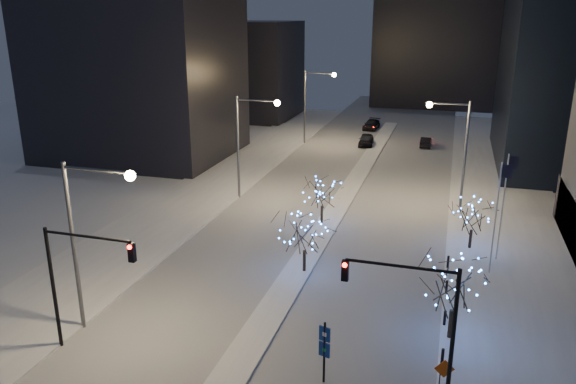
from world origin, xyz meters
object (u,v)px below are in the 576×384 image
at_px(holiday_tree_plaza_far, 473,215).
at_px(wayfinding_sign, 324,346).
at_px(construction_sign, 444,372).
at_px(car_far, 371,125).
at_px(traffic_signal_west, 76,271).
at_px(traffic_signal_east, 419,310).
at_px(holiday_tree_median_far, 322,192).
at_px(holiday_tree_plaza_near, 454,286).
at_px(street_lamp_w_mid, 248,134).
at_px(car_mid, 426,142).
at_px(street_lamp_w_far, 312,97).
at_px(street_lamp_east, 456,140).
at_px(street_lamp_w_near, 87,225).
at_px(holiday_tree_median_near, 305,232).
at_px(car_near, 366,140).

bearing_deg(holiday_tree_plaza_far, wayfinding_sign, -110.41).
bearing_deg(construction_sign, car_far, 90.15).
xyz_separation_m(traffic_signal_west, traffic_signal_east, (17.38, 1.00, 0.00)).
xyz_separation_m(car_far, holiday_tree_median_far, (1.97, -42.19, 2.17)).
xyz_separation_m(car_far, holiday_tree_plaza_near, (12.97, -57.67, 2.59)).
xyz_separation_m(street_lamp_w_mid, car_mid, (15.34, 27.71, -5.85)).
bearing_deg(street_lamp_w_far, traffic_signal_east, -70.68).
relative_size(street_lamp_east, holiday_tree_median_far, 2.29).
distance_m(traffic_signal_west, wayfinding_sign, 13.36).
relative_size(traffic_signal_east, car_far, 1.40).
xyz_separation_m(traffic_signal_east, holiday_tree_plaza_near, (1.56, 5.74, -1.45)).
relative_size(street_lamp_w_near, holiday_tree_plaza_near, 2.03).
distance_m(car_far, wayfinding_sign, 63.81).
bearing_deg(holiday_tree_median_near, street_lamp_east, 61.14).
xyz_separation_m(street_lamp_w_far, traffic_signal_west, (0.50, -52.00, -1.74)).
relative_size(street_lamp_w_mid, holiday_tree_plaza_far, 2.28).
distance_m(traffic_signal_west, holiday_tree_plaza_near, 20.15).
distance_m(street_lamp_w_near, wayfinding_sign, 14.29).
xyz_separation_m(street_lamp_w_mid, construction_sign, (19.24, -25.06, -5.37)).
bearing_deg(street_lamp_w_mid, construction_sign, -52.49).
height_order(street_lamp_w_far, car_near, street_lamp_w_far).
distance_m(street_lamp_east, holiday_tree_plaza_far, 10.58).
distance_m(street_lamp_east, holiday_tree_median_near, 20.14).
relative_size(street_lamp_w_far, holiday_tree_median_far, 2.29).
xyz_separation_m(street_lamp_w_far, holiday_tree_plaza_far, (20.68, -31.82, -3.63)).
distance_m(holiday_tree_median_far, holiday_tree_plaza_far, 12.41).
relative_size(car_mid, holiday_tree_median_near, 0.85).
bearing_deg(traffic_signal_east, wayfinding_sign, 179.95).
height_order(traffic_signal_east, holiday_tree_plaza_far, traffic_signal_east).
height_order(street_lamp_east, holiday_tree_plaza_near, street_lamp_east).
xyz_separation_m(street_lamp_w_near, street_lamp_east, (19.02, 28.00, -0.05)).
bearing_deg(car_mid, car_far, -46.85).
bearing_deg(street_lamp_w_mid, traffic_signal_west, -88.94).
xyz_separation_m(traffic_signal_west, holiday_tree_plaza_near, (18.94, 6.74, -1.45)).
bearing_deg(car_far, street_lamp_w_mid, -95.58).
bearing_deg(holiday_tree_plaza_far, traffic_signal_east, -98.32).
xyz_separation_m(street_lamp_w_far, wayfinding_sign, (13.54, -51.00, -4.43)).
bearing_deg(street_lamp_w_mid, car_far, 80.19).
distance_m(street_lamp_east, car_near, 26.31).
bearing_deg(holiday_tree_plaza_near, car_far, 102.67).
xyz_separation_m(street_lamp_w_mid, wayfinding_sign, (13.54, -26.00, -4.43)).
bearing_deg(holiday_tree_plaza_near, holiday_tree_median_far, 125.41).
xyz_separation_m(traffic_signal_west, car_mid, (14.84, 54.72, -4.11)).
relative_size(street_lamp_east, holiday_tree_plaza_near, 2.03).
xyz_separation_m(street_lamp_w_near, holiday_tree_median_far, (8.44, 20.21, -3.60)).
distance_m(traffic_signal_east, wayfinding_sign, 5.10).
bearing_deg(traffic_signal_east, traffic_signal_west, -176.71).
xyz_separation_m(car_near, holiday_tree_plaza_far, (13.24, -32.76, 2.06)).
bearing_deg(holiday_tree_plaza_far, holiday_tree_median_near, -146.03).
xyz_separation_m(street_lamp_w_far, car_far, (6.47, 12.40, -5.77)).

